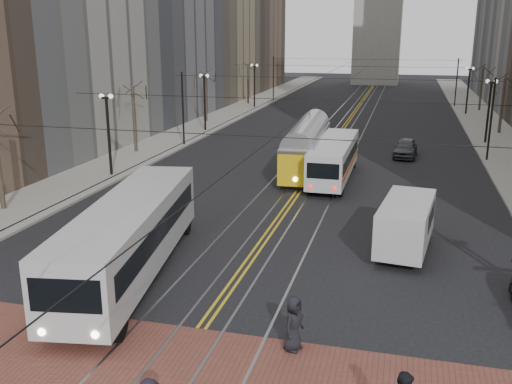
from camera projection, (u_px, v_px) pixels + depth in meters
The scene contains 15 objects.
ground at pixel (210, 316), 20.68m from camera, with size 260.00×260.00×0.00m, color black.
sidewalk_left at pixel (215, 120), 66.25m from camera, with size 5.00×140.00×0.15m, color gray.
sidewalk_right at pixel (490, 131), 58.93m from camera, with size 5.00×140.00×0.15m, color gray.
crosswalk_band at pixel (166, 378), 16.96m from camera, with size 25.00×6.00×0.01m, color brown.
streetcar_rails at pixel (345, 126), 62.61m from camera, with size 4.80×130.00×0.02m, color gray.
centre_lines at pixel (345, 126), 62.61m from camera, with size 0.42×130.00×0.01m, color gold.
lamp_posts at pixel (324, 123), 46.71m from camera, with size 27.60×57.20×5.60m.
street_trees at pixel (334, 112), 52.77m from camera, with size 31.68×53.28×5.60m.
trolley_wires at pixel (334, 102), 52.12m from camera, with size 25.96×120.00×6.60m.
transit_bus at pixel (131, 239), 23.72m from camera, with size 2.69×12.92×3.23m, color #BBBBBB.
streetcar at pixel (307, 151), 42.10m from camera, with size 2.34×12.58×2.97m, color yellow.
rear_bus at pixel (334, 160), 39.45m from camera, with size 2.30×10.59×2.76m, color silver.
cargo_van at pixel (406, 227), 26.47m from camera, with size 2.11×5.50×2.43m, color #B8B8B8.
sedan_grey at pixel (405, 148), 47.00m from camera, with size 1.78×4.42×1.51m, color #3D3F45.
pedestrian_a at pixel (293, 323), 18.22m from camera, with size 0.91×0.59×1.86m, color black.
Camera 1 is at (6.34, -17.68, 9.90)m, focal length 40.00 mm.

